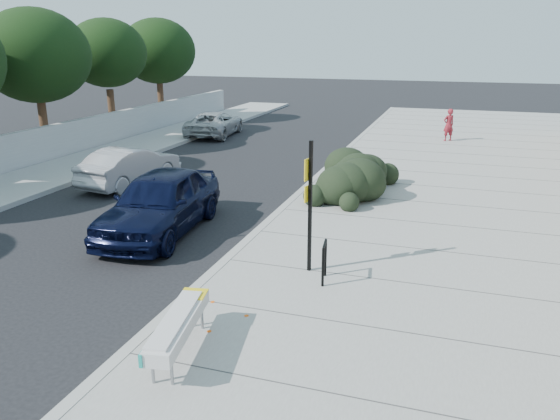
% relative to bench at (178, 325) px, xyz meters
% --- Properties ---
extents(ground, '(120.00, 120.00, 0.00)m').
position_rel_bench_xyz_m(ground, '(-0.85, 3.75, -0.65)').
color(ground, black).
rests_on(ground, ground).
extents(sidewalk_near, '(11.20, 50.00, 0.15)m').
position_rel_bench_xyz_m(sidewalk_near, '(4.75, 8.75, -0.58)').
color(sidewalk_near, gray).
rests_on(sidewalk_near, ground).
extents(sidewalk_far, '(3.00, 50.00, 0.15)m').
position_rel_bench_xyz_m(sidewalk_far, '(-10.35, 8.75, -0.58)').
color(sidewalk_far, gray).
rests_on(sidewalk_far, ground).
extents(curb_near, '(0.22, 50.00, 0.17)m').
position_rel_bench_xyz_m(curb_near, '(-0.85, 8.75, -0.57)').
color(curb_near, '#9E9E99').
rests_on(curb_near, ground).
extents(curb_far, '(0.22, 50.00, 0.17)m').
position_rel_bench_xyz_m(curb_far, '(-8.85, 8.75, -0.57)').
color(curb_far, '#9E9E99').
rests_on(curb_far, ground).
extents(tree_far_d, '(4.60, 4.60, 6.16)m').
position_rel_bench_xyz_m(tree_far_d, '(-13.35, 12.75, 3.54)').
color(tree_far_d, '#332114').
rests_on(tree_far_d, ground).
extents(tree_far_e, '(4.00, 4.00, 5.90)m').
position_rel_bench_xyz_m(tree_far_e, '(-13.35, 17.75, 3.53)').
color(tree_far_e, '#332114').
rests_on(tree_far_e, ground).
extents(tree_far_f, '(4.40, 4.40, 6.07)m').
position_rel_bench_xyz_m(tree_far_f, '(-13.35, 22.75, 3.54)').
color(tree_far_f, '#332114').
rests_on(tree_far_f, ground).
extents(bench, '(0.79, 2.15, 0.63)m').
position_rel_bench_xyz_m(bench, '(0.00, 0.00, 0.00)').
color(bench, gray).
rests_on(bench, sidewalk_near).
extents(bike_rack, '(0.12, 0.56, 0.82)m').
position_rel_bench_xyz_m(bike_rack, '(1.50, 3.32, -0.01)').
color(bike_rack, black).
rests_on(bike_rack, sidewalk_near).
extents(sign_post, '(0.13, 0.32, 2.79)m').
position_rel_bench_xyz_m(sign_post, '(1.06, 3.75, 1.07)').
color(sign_post, black).
rests_on(sign_post, sidewalk_near).
extents(hedge, '(3.01, 4.31, 1.47)m').
position_rel_bench_xyz_m(hedge, '(0.85, 10.09, 0.23)').
color(hedge, black).
rests_on(hedge, sidewalk_near).
extents(sedan_navy, '(2.37, 4.97, 1.64)m').
position_rel_bench_xyz_m(sedan_navy, '(-3.35, 5.27, 0.17)').
color(sedan_navy, black).
rests_on(sedan_navy, ground).
extents(wagon_silver, '(1.90, 4.17, 1.33)m').
position_rel_bench_xyz_m(wagon_silver, '(-6.85, 9.29, 0.01)').
color(wagon_silver, '#9C9CA1').
rests_on(wagon_silver, ground).
extents(suv_silver, '(2.59, 4.75, 1.26)m').
position_rel_bench_xyz_m(suv_silver, '(-8.35, 19.50, -0.02)').
color(suv_silver, '#ACAFB2').
rests_on(suv_silver, ground).
extents(pedestrian, '(0.67, 0.63, 1.54)m').
position_rel_bench_xyz_m(pedestrian, '(3.37, 20.86, 0.27)').
color(pedestrian, maroon).
rests_on(pedestrian, sidewalk_near).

